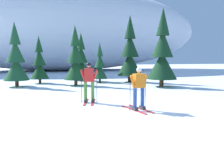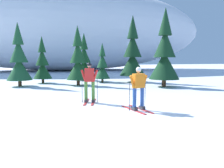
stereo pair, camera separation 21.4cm
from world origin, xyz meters
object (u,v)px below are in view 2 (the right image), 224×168
pine_tree_center_right (102,66)px  skier_red_jacket (89,82)px  pine_tree_center_left (78,61)px  skier_orange_jacket (138,88)px  pine_tree_center (84,61)px  pine_tree_far_right (165,54)px  pine_tree_left (42,64)px  pine_tree_far_left (19,60)px  pine_tree_right (132,54)px

pine_tree_center_right → skier_red_jacket: bearing=-106.6°
pine_tree_center_left → pine_tree_center_right: 2.71m
skier_orange_jacket → pine_tree_center_right: pine_tree_center_right is taller
pine_tree_center → pine_tree_center_right: pine_tree_center is taller
pine_tree_center_left → pine_tree_center: size_ratio=1.03×
pine_tree_center_left → pine_tree_far_right: size_ratio=0.80×
pine_tree_center_left → pine_tree_left: bearing=139.3°
skier_orange_jacket → pine_tree_center_right: size_ratio=0.52×
pine_tree_far_left → pine_tree_center_right: (6.38, 1.02, -0.53)m
pine_tree_right → skier_orange_jacket: bearing=-109.0°
pine_tree_far_left → pine_tree_left: pine_tree_far_left is taller
pine_tree_center_right → pine_tree_far_right: bearing=-47.8°
skier_red_jacket → pine_tree_left: bearing=104.3°
skier_red_jacket → pine_tree_center_right: 8.75m
pine_tree_left → pine_tree_center: size_ratio=0.89×
skier_orange_jacket → pine_tree_far_left: (-5.45, 9.37, 1.03)m
skier_red_jacket → pine_tree_center_left: 6.94m
skier_orange_jacket → pine_tree_center_right: 10.45m
pine_tree_far_left → pine_tree_center_right: pine_tree_far_left is taller
pine_tree_right → skier_red_jacket: bearing=-122.0°
pine_tree_center_right → pine_tree_far_right: size_ratio=0.60×
pine_tree_far_left → pine_tree_center_right: 6.48m
pine_tree_center_left → pine_tree_center: 3.80m
skier_red_jacket → pine_tree_left: (-2.33, 9.12, 0.63)m
pine_tree_left → pine_tree_center: 3.88m
pine_tree_far_left → skier_red_jacket: bearing=-62.2°
skier_orange_jacket → pine_tree_center: size_ratio=0.40×
pine_tree_far_left → skier_orange_jacket: bearing=-59.8°
pine_tree_left → pine_tree_center_left: pine_tree_center_left is taller
skier_orange_jacket → pine_tree_left: pine_tree_left is taller
pine_tree_center_left → pine_tree_center: bearing=74.8°
skier_orange_jacket → pine_tree_far_right: 7.98m
pine_tree_center → pine_tree_right: pine_tree_right is taller
pine_tree_left → pine_tree_right: bearing=-7.9°
pine_tree_far_right → pine_tree_left: bearing=150.7°
pine_tree_left → pine_tree_far_right: (8.43, -4.73, 0.72)m
pine_tree_center → pine_tree_far_right: bearing=-51.9°
pine_tree_left → pine_tree_center: pine_tree_center is taller
pine_tree_far_left → pine_tree_left: (1.55, 1.77, -0.32)m
pine_tree_right → pine_tree_far_right: (1.03, -3.71, -0.04)m
skier_red_jacket → pine_tree_center_right: pine_tree_center_right is taller
pine_tree_left → pine_tree_center: (3.61, 1.41, 0.21)m
pine_tree_left → pine_tree_center_left: 3.46m
pine_tree_far_left → pine_tree_left: 2.38m
pine_tree_center → pine_tree_center_right: 2.52m
pine_tree_left → pine_tree_right: 7.51m
pine_tree_far_right → pine_tree_center: bearing=128.1°
pine_tree_far_left → pine_tree_right: (8.95, 0.75, 0.44)m
pine_tree_center → pine_tree_center_right: bearing=-60.7°
skier_orange_jacket → skier_red_jacket: size_ratio=0.94×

